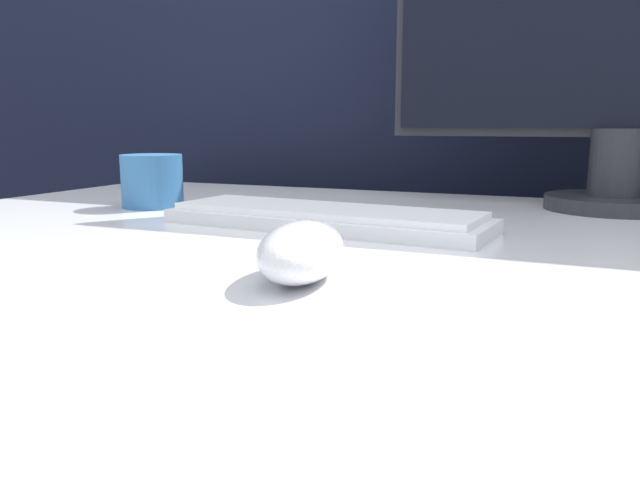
# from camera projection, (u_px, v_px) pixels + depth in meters

# --- Properties ---
(partition_panel) EXTENTS (5.00, 0.03, 1.37)m
(partition_panel) POSITION_uv_depth(u_px,v_px,m) (516.00, 198.00, 1.17)
(partition_panel) COLOR black
(partition_panel) RESTS_ON ground_plane
(computer_mouse_near) EXTENTS (0.09, 0.13, 0.05)m
(computer_mouse_near) POSITION_uv_depth(u_px,v_px,m) (301.00, 251.00, 0.48)
(computer_mouse_near) COLOR white
(computer_mouse_near) RESTS_ON desk
(keyboard) EXTENTS (0.39, 0.15, 0.02)m
(keyboard) POSITION_uv_depth(u_px,v_px,m) (325.00, 218.00, 0.73)
(keyboard) COLOR white
(keyboard) RESTS_ON desk
(mug) EXTENTS (0.09, 0.09, 0.08)m
(mug) POSITION_uv_depth(u_px,v_px,m) (152.00, 181.00, 0.90)
(mug) COLOR teal
(mug) RESTS_ON desk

